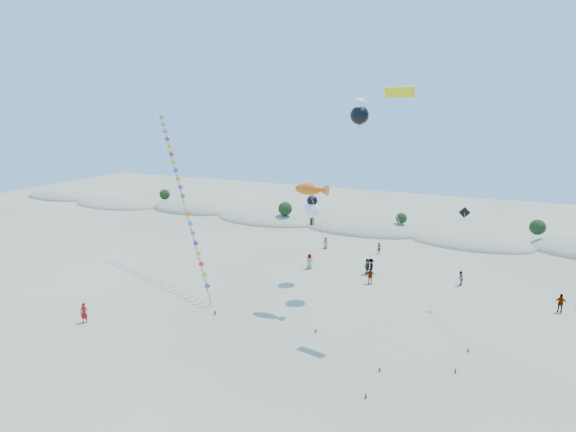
{
  "coord_description": "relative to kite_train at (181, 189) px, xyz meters",
  "views": [
    {
      "loc": [
        19.32,
        -24.41,
        18.4
      ],
      "look_at": [
        1.86,
        14.0,
        8.74
      ],
      "focal_mm": 30.0,
      "sensor_mm": 36.0,
      "label": 1
    }
  ],
  "objects": [
    {
      "name": "dark_kite",
      "position": [
        28.86,
        1.94,
        -3.0
      ],
      "size": [
        2.28,
        9.69,
        9.43
      ],
      "color": "#3F2D1E",
      "rests_on": "ground"
    },
    {
      "name": "ground",
      "position": [
        12.17,
        -17.09,
        -9.7
      ],
      "size": [
        160.0,
        160.0,
        0.0
      ],
      "primitive_type": "plane",
      "color": "gray",
      "rests_on": "ground"
    },
    {
      "name": "cartoon_kite_high",
      "position": [
        18.34,
        3.98,
        8.04
      ],
      "size": [
        12.31,
        13.68,
        19.19
      ],
      "color": "#3F2D1E",
      "rests_on": "ground"
    },
    {
      "name": "beachgoers",
      "position": [
        22.82,
        8.83,
        -8.84
      ],
      "size": [
        29.34,
        11.54,
        1.81
      ],
      "color": "slate",
      "rests_on": "ground"
    },
    {
      "name": "cartoon_kite_low",
      "position": [
        13.37,
        4.47,
        -1.76
      ],
      "size": [
        5.88,
        12.43,
        9.31
      ],
      "color": "#3F2D1E",
      "rests_on": "ground"
    },
    {
      "name": "parafoil_kite",
      "position": [
        23.57,
        -3.61,
        9.42
      ],
      "size": [
        2.4,
        11.42,
        19.88
      ],
      "color": "#3F2D1E",
      "rests_on": "ground"
    },
    {
      "name": "dune_ridge",
      "position": [
        13.22,
        28.05,
        -9.59
      ],
      "size": [
        145.3,
        11.49,
        5.57
      ],
      "color": "gray",
      "rests_on": "ground"
    },
    {
      "name": "fish_kite",
      "position": [
        15.81,
        -1.91,
        1.4
      ],
      "size": [
        10.5,
        9.46,
        11.67
      ],
      "color": "#3F2D1E",
      "rests_on": "ground"
    },
    {
      "name": "flyer_foreground",
      "position": [
        -0.64,
        -13.58,
        -8.79
      ],
      "size": [
        0.78,
        0.65,
        1.81
      ],
      "primitive_type": "imported",
      "rotation": [
        0.0,
        0.0,
        0.38
      ],
      "color": "#B30E15",
      "rests_on": "ground"
    },
    {
      "name": "kite_train",
      "position": [
        0.0,
        0.0,
        0.0
      ],
      "size": [
        16.68,
        13.98,
        18.49
      ],
      "color": "#3F2D1E",
      "rests_on": "ground"
    }
  ]
}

